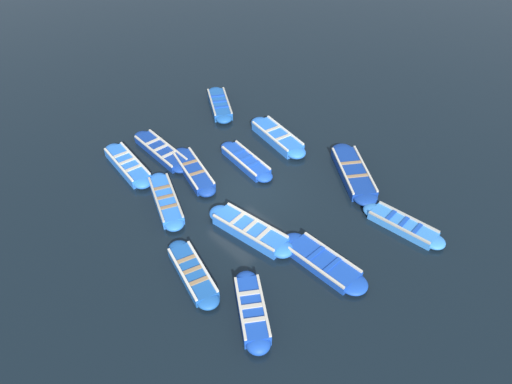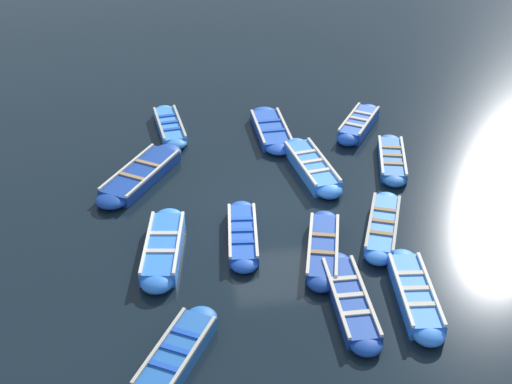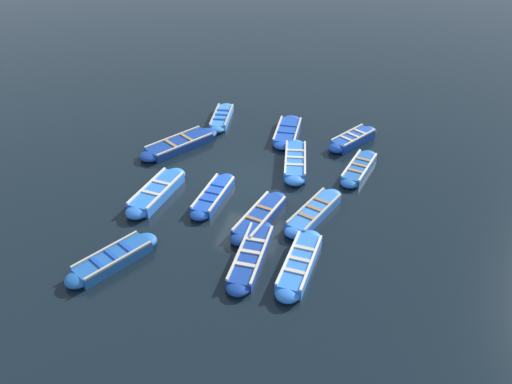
{
  "view_description": "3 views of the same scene",
  "coord_description": "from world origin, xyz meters",
  "px_view_note": "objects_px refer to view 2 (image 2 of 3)",
  "views": [
    {
      "loc": [
        9.76,
        11.23,
        12.81
      ],
      "look_at": [
        -0.01,
        0.53,
        0.25
      ],
      "focal_mm": 35.0,
      "sensor_mm": 36.0,
      "label": 1
    },
    {
      "loc": [
        -3.03,
        -16.79,
        11.67
      ],
      "look_at": [
        -0.48,
        0.31,
        0.46
      ],
      "focal_mm": 50.0,
      "sensor_mm": 36.0,
      "label": 2
    },
    {
      "loc": [
        4.12,
        -16.14,
        10.87
      ],
      "look_at": [
        0.48,
        -0.9,
        0.31
      ],
      "focal_mm": 35.0,
      "sensor_mm": 36.0,
      "label": 3
    }
  ],
  "objects_px": {
    "boat_inner_gap": "(392,159)",
    "boat_outer_right": "(271,130)",
    "boat_drifting": "(243,235)",
    "boat_bow_out": "(312,167)",
    "boat_end_of_row": "(415,294)",
    "boat_mid_row": "(176,355)",
    "boat_tucked": "(323,249)",
    "boat_outer_left": "(170,126)",
    "boat_alongside": "(359,124)",
    "boat_broadside": "(163,248)",
    "boat_far_corner": "(383,226)",
    "boat_near_quay": "(350,300)",
    "boat_centre": "(141,175)"
  },
  "relations": [
    {
      "from": "boat_inner_gap",
      "to": "boat_outer_right",
      "type": "height_order",
      "value": "boat_inner_gap"
    },
    {
      "from": "boat_drifting",
      "to": "boat_bow_out",
      "type": "bearing_deg",
      "value": 50.62
    },
    {
      "from": "boat_inner_gap",
      "to": "boat_end_of_row",
      "type": "height_order",
      "value": "boat_end_of_row"
    },
    {
      "from": "boat_mid_row",
      "to": "boat_inner_gap",
      "type": "bearing_deg",
      "value": 45.97
    },
    {
      "from": "boat_tucked",
      "to": "boat_end_of_row",
      "type": "bearing_deg",
      "value": -49.88
    },
    {
      "from": "boat_bow_out",
      "to": "boat_tucked",
      "type": "distance_m",
      "value": 4.15
    },
    {
      "from": "boat_bow_out",
      "to": "boat_outer_left",
      "type": "relative_size",
      "value": 1.14
    },
    {
      "from": "boat_alongside",
      "to": "boat_broadside",
      "type": "height_order",
      "value": "boat_alongside"
    },
    {
      "from": "boat_drifting",
      "to": "boat_far_corner",
      "type": "bearing_deg",
      "value": -2.88
    },
    {
      "from": "boat_mid_row",
      "to": "boat_outer_left",
      "type": "bearing_deg",
      "value": 88.05
    },
    {
      "from": "boat_bow_out",
      "to": "boat_outer_left",
      "type": "distance_m",
      "value": 5.52
    },
    {
      "from": "boat_drifting",
      "to": "boat_outer_left",
      "type": "distance_m",
      "value": 6.87
    },
    {
      "from": "boat_broadside",
      "to": "boat_end_of_row",
      "type": "bearing_deg",
      "value": -24.56
    },
    {
      "from": "boat_mid_row",
      "to": "boat_near_quay",
      "type": "height_order",
      "value": "boat_mid_row"
    },
    {
      "from": "boat_bow_out",
      "to": "boat_alongside",
      "type": "relative_size",
      "value": 1.25
    },
    {
      "from": "boat_outer_right",
      "to": "boat_outer_left",
      "type": "xyz_separation_m",
      "value": [
        -3.44,
        0.76,
        0.0
      ]
    },
    {
      "from": "boat_alongside",
      "to": "boat_outer_right",
      "type": "height_order",
      "value": "boat_alongside"
    },
    {
      "from": "boat_bow_out",
      "to": "boat_centre",
      "type": "height_order",
      "value": "boat_bow_out"
    },
    {
      "from": "boat_centre",
      "to": "boat_broadside",
      "type": "bearing_deg",
      "value": -82.03
    },
    {
      "from": "boat_bow_out",
      "to": "boat_drifting",
      "type": "relative_size",
      "value": 1.13
    },
    {
      "from": "boat_end_of_row",
      "to": "boat_tucked",
      "type": "xyz_separation_m",
      "value": [
        -1.79,
        2.13,
        -0.02
      ]
    },
    {
      "from": "boat_centre",
      "to": "boat_outer_right",
      "type": "xyz_separation_m",
      "value": [
        4.48,
        2.37,
        -0.02
      ]
    },
    {
      "from": "boat_inner_gap",
      "to": "boat_bow_out",
      "type": "xyz_separation_m",
      "value": [
        -2.65,
        -0.15,
        0.05
      ]
    },
    {
      "from": "boat_inner_gap",
      "to": "boat_alongside",
      "type": "bearing_deg",
      "value": 100.12
    },
    {
      "from": "boat_centre",
      "to": "boat_outer_left",
      "type": "distance_m",
      "value": 3.3
    },
    {
      "from": "boat_centre",
      "to": "boat_broadside",
      "type": "xyz_separation_m",
      "value": [
        0.54,
        -3.87,
        0.03
      ]
    },
    {
      "from": "boat_centre",
      "to": "boat_far_corner",
      "type": "height_order",
      "value": "boat_centre"
    },
    {
      "from": "boat_outer_right",
      "to": "boat_drifting",
      "type": "xyz_separation_m",
      "value": [
        -1.77,
        -5.9,
        0.01
      ]
    },
    {
      "from": "boat_inner_gap",
      "to": "boat_mid_row",
      "type": "bearing_deg",
      "value": -134.03
    },
    {
      "from": "boat_inner_gap",
      "to": "boat_tucked",
      "type": "bearing_deg",
      "value": -127.24
    },
    {
      "from": "boat_centre",
      "to": "boat_far_corner",
      "type": "bearing_deg",
      "value": -29.54
    },
    {
      "from": "boat_end_of_row",
      "to": "boat_drifting",
      "type": "distance_m",
      "value": 4.89
    },
    {
      "from": "boat_mid_row",
      "to": "boat_broadside",
      "type": "distance_m",
      "value": 3.89
    },
    {
      "from": "boat_inner_gap",
      "to": "boat_mid_row",
      "type": "distance_m",
      "value": 10.5
    },
    {
      "from": "boat_drifting",
      "to": "boat_mid_row",
      "type": "bearing_deg",
      "value": -115.77
    },
    {
      "from": "boat_end_of_row",
      "to": "boat_mid_row",
      "type": "height_order",
      "value": "boat_end_of_row"
    },
    {
      "from": "boat_bow_out",
      "to": "boat_end_of_row",
      "type": "height_order",
      "value": "boat_bow_out"
    },
    {
      "from": "boat_mid_row",
      "to": "boat_end_of_row",
      "type": "bearing_deg",
      "value": 11.21
    },
    {
      "from": "boat_bow_out",
      "to": "boat_outer_right",
      "type": "bearing_deg",
      "value": 107.04
    },
    {
      "from": "boat_end_of_row",
      "to": "boat_outer_right",
      "type": "height_order",
      "value": "boat_end_of_row"
    },
    {
      "from": "boat_near_quay",
      "to": "boat_broadside",
      "type": "bearing_deg",
      "value": 148.64
    },
    {
      "from": "boat_inner_gap",
      "to": "boat_broadside",
      "type": "relative_size",
      "value": 0.9
    },
    {
      "from": "boat_alongside",
      "to": "boat_bow_out",
      "type": "bearing_deg",
      "value": -130.84
    },
    {
      "from": "boat_bow_out",
      "to": "boat_drifting",
      "type": "height_order",
      "value": "boat_bow_out"
    },
    {
      "from": "boat_centre",
      "to": "boat_outer_left",
      "type": "height_order",
      "value": "boat_centre"
    },
    {
      "from": "boat_centre",
      "to": "boat_far_corner",
      "type": "xyz_separation_m",
      "value": [
        6.59,
        -3.73,
        0.0
      ]
    },
    {
      "from": "boat_alongside",
      "to": "boat_end_of_row",
      "type": "bearing_deg",
      "value": -96.6
    },
    {
      "from": "boat_bow_out",
      "to": "boat_broadside",
      "type": "bearing_deg",
      "value": -143.66
    },
    {
      "from": "boat_centre",
      "to": "boat_outer_right",
      "type": "relative_size",
      "value": 1.11
    },
    {
      "from": "boat_centre",
      "to": "boat_tucked",
      "type": "bearing_deg",
      "value": -43.42
    }
  ]
}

